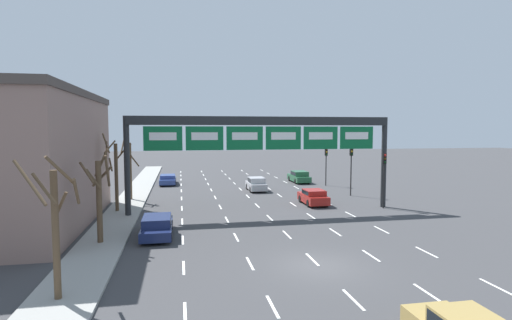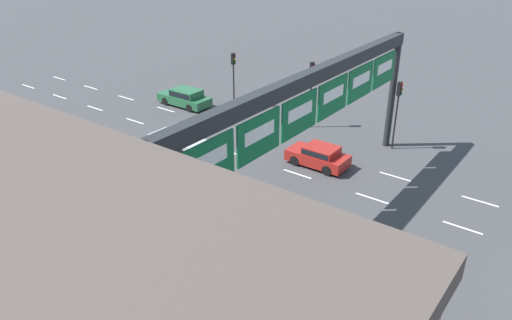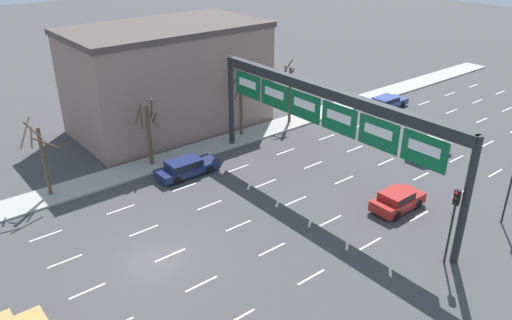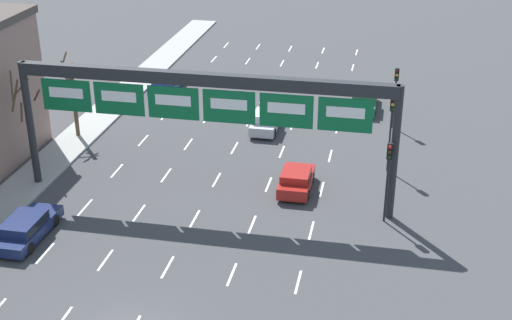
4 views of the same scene
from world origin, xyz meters
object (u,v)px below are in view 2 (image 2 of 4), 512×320
tree_bare_second (94,251)px  traffic_light_mid_block (234,69)px  car_green (185,97)px  traffic_light_far_end (312,82)px  sign_gantry (312,97)px  car_red (319,155)px  car_silver (178,139)px  tree_bare_closest (25,204)px  traffic_light_near_gantry (398,102)px

tree_bare_second → traffic_light_mid_block: bearing=27.4°
tree_bare_second → car_green: bearing=36.8°
traffic_light_far_end → car_green: bearing=101.2°
sign_gantry → car_red: sign_gantry is taller
traffic_light_mid_block → traffic_light_far_end: bearing=-91.1°
car_silver → tree_bare_closest: size_ratio=0.68×
traffic_light_near_gantry → traffic_light_far_end: (-0.03, 6.61, 0.18)m
car_red → traffic_light_near_gantry: (5.36, -2.74, 2.64)m
car_silver → traffic_light_mid_block: (9.02, 2.40, 2.45)m
car_red → car_green: car_green is taller
car_green → tree_bare_second: bearing=-143.2°
tree_bare_second → tree_bare_closest: bearing=84.7°
traffic_light_far_end → tree_bare_closest: tree_bare_closest is taller
car_green → car_red: bearing=-102.2°
traffic_light_near_gantry → tree_bare_closest: bearing=160.2°
traffic_light_near_gantry → car_silver: bearing=127.4°
car_red → tree_bare_second: tree_bare_second is taller
traffic_light_near_gantry → tree_bare_closest: 23.18m
car_red → tree_bare_second: 17.16m
traffic_light_mid_block → traffic_light_far_end: (-0.15, -7.44, 0.32)m
traffic_light_mid_block → tree_bare_closest: tree_bare_closest is taller
sign_gantry → traffic_light_mid_block: size_ratio=4.83×
car_red → traffic_light_mid_block: size_ratio=0.86×
car_silver → tree_bare_closest: (-12.91, -3.79, 2.45)m
tree_bare_second → car_silver: bearing=34.5°
sign_gantry → traffic_light_near_gantry: 10.89m
tree_bare_closest → car_silver: bearing=16.4°
sign_gantry → traffic_light_far_end: size_ratio=4.37×
car_silver → car_green: bearing=41.0°
car_silver → traffic_light_far_end: size_ratio=0.80×
traffic_light_far_end → tree_bare_second: bearing=-169.4°
car_red → car_silver: bearing=111.6°
tree_bare_closest → sign_gantry: bearing=-32.9°
sign_gantry → car_green: bearing=64.1°
traffic_light_near_gantry → tree_bare_second: 22.45m
sign_gantry → traffic_light_mid_block: (10.55, 13.54, -3.21)m
car_red → tree_bare_closest: (-16.45, 5.12, 2.50)m
car_silver → car_green: 8.91m
car_green → traffic_light_far_end: size_ratio=0.94×
sign_gantry → traffic_light_far_end: bearing=30.4°
car_silver → traffic_light_near_gantry: bearing=-52.6°
traffic_light_near_gantry → traffic_light_mid_block: (0.12, 14.06, -0.14)m
traffic_light_mid_block → traffic_light_far_end: size_ratio=0.90×
car_green → traffic_light_mid_block: size_ratio=1.03×
sign_gantry → tree_bare_closest: (-11.37, 7.35, -3.21)m
traffic_light_far_end → car_red: bearing=-144.0°
traffic_light_far_end → tree_bare_second: (-22.28, -4.17, -0.14)m
car_silver → car_red: bearing=-68.4°
car_red → traffic_light_mid_block: bearing=64.2°
traffic_light_near_gantry → tree_bare_second: bearing=173.8°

